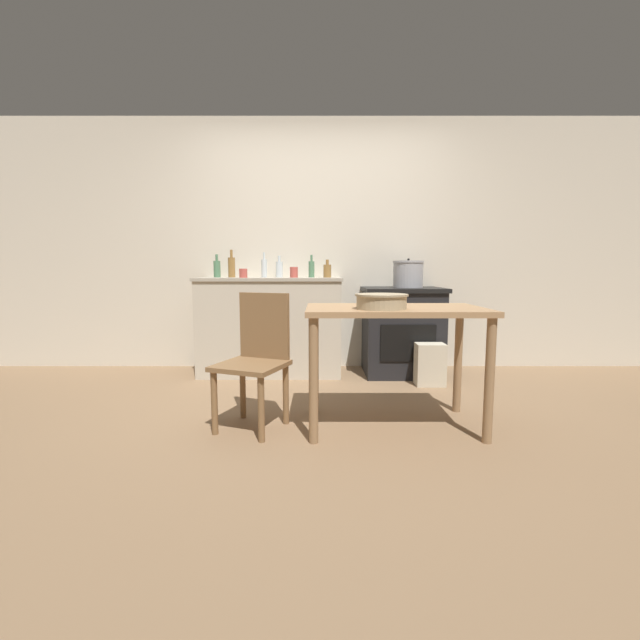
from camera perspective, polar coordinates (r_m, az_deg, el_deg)
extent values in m
plane|color=#896B4C|center=(3.09, 0.00, -12.55)|extent=(14.00, 14.00, 0.00)
cube|color=beige|center=(4.51, 0.00, 9.93)|extent=(8.00, 0.07, 2.55)
cube|color=beige|center=(4.25, -6.55, -0.96)|extent=(1.36, 0.58, 0.92)
cube|color=#A9A08F|center=(4.21, -6.64, 5.44)|extent=(1.39, 0.61, 0.03)
cube|color=black|center=(4.28, 10.83, -1.69)|extent=(0.72, 0.63, 0.81)
cube|color=black|center=(4.24, 10.95, 4.01)|extent=(0.76, 0.67, 0.04)
cube|color=black|center=(3.98, 11.67, -3.04)|extent=(0.51, 0.01, 0.34)
cube|color=#A87F56|center=(2.77, 9.89, 1.35)|extent=(1.12, 0.67, 0.03)
cylinder|color=#97724E|center=(2.52, -0.88, -8.14)|extent=(0.06, 0.06, 0.75)
cylinder|color=#97724E|center=(2.71, 21.66, -7.58)|extent=(0.06, 0.06, 0.75)
cylinder|color=#97724E|center=(3.07, -0.71, -5.43)|extent=(0.06, 0.06, 0.75)
cylinder|color=#97724E|center=(3.23, 17.94, -5.17)|extent=(0.06, 0.06, 0.75)
cube|color=olive|center=(2.76, -9.24, -6.03)|extent=(0.52, 0.52, 0.03)
cube|color=olive|center=(2.88, -7.44, -0.74)|extent=(0.35, 0.16, 0.44)
cylinder|color=olive|center=(2.77, -13.91, -10.69)|extent=(0.04, 0.04, 0.40)
cylinder|color=olive|center=(2.60, -7.85, -11.72)|extent=(0.04, 0.04, 0.40)
cylinder|color=olive|center=(3.04, -10.26, -9.07)|extent=(0.04, 0.04, 0.40)
cylinder|color=olive|center=(2.88, -4.59, -9.85)|extent=(0.04, 0.04, 0.40)
cube|color=beige|center=(3.93, 14.45, -5.75)|extent=(0.25, 0.18, 0.37)
cylinder|color=#A8A8AD|center=(4.26, 11.67, 5.87)|extent=(0.29, 0.29, 0.24)
cylinder|color=#A8A8AD|center=(4.26, 11.71, 7.61)|extent=(0.30, 0.30, 0.02)
sphere|color=black|center=(4.27, 11.71, 7.90)|extent=(0.02, 0.02, 0.02)
cylinder|color=tan|center=(2.62, 8.19, 2.46)|extent=(0.30, 0.30, 0.09)
cylinder|color=tan|center=(2.61, 8.20, 3.32)|extent=(0.32, 0.32, 0.01)
cylinder|color=olive|center=(4.36, -11.70, 6.87)|extent=(0.07, 0.07, 0.20)
cylinder|color=olive|center=(4.36, -11.74, 8.66)|extent=(0.03, 0.03, 0.08)
cylinder|color=olive|center=(4.21, 0.98, 6.54)|extent=(0.08, 0.08, 0.13)
cylinder|color=olive|center=(4.21, 0.99, 7.73)|extent=(0.03, 0.03, 0.05)
cylinder|color=silver|center=(4.32, -7.44, 6.83)|extent=(0.06, 0.06, 0.18)
cylinder|color=silver|center=(4.33, -7.47, 8.47)|extent=(0.02, 0.02, 0.07)
cylinder|color=#517F5B|center=(4.42, -13.57, 6.61)|extent=(0.07, 0.07, 0.16)
cylinder|color=#517F5B|center=(4.43, -13.61, 8.08)|extent=(0.03, 0.03, 0.06)
cylinder|color=silver|center=(4.37, -5.44, 6.71)|extent=(0.07, 0.07, 0.16)
cylinder|color=silver|center=(4.37, -5.46, 8.14)|extent=(0.03, 0.03, 0.06)
cylinder|color=#517F5B|center=(4.29, -1.14, 6.77)|extent=(0.06, 0.06, 0.16)
cylinder|color=#517F5B|center=(4.30, -1.15, 8.25)|extent=(0.02, 0.02, 0.06)
cylinder|color=#B74C42|center=(4.15, -10.19, 6.16)|extent=(0.08, 0.08, 0.09)
cylinder|color=#B74C42|center=(4.16, -3.50, 6.37)|extent=(0.08, 0.08, 0.10)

